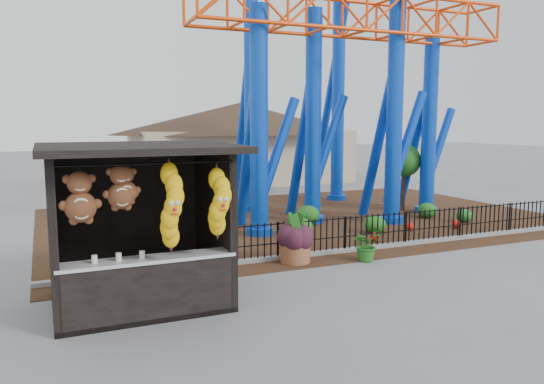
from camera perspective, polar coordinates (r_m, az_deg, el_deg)
name	(u,v)px	position (r m, az deg, el deg)	size (l,w,h in m)	color
ground	(303,300)	(10.80, 3.33, -11.56)	(120.00, 120.00, 0.00)	slate
mulch_bed	(302,218)	(19.47, 3.25, -2.84)	(18.00, 12.00, 0.02)	#331E11
curb	(382,246)	(15.26, 11.75, -5.74)	(18.00, 0.18, 0.12)	gray
prize_booth	(139,228)	(10.32, -14.10, -3.83)	(3.50, 3.40, 3.12)	black
picket_fence	(409,228)	(15.69, 14.48, -3.81)	(12.20, 0.06, 1.00)	black
roller_coaster	(328,41)	(20.08, 6.05, 15.89)	(11.00, 6.37, 10.82)	blue
terracotta_planter	(295,252)	(13.45, 2.51, -6.45)	(0.76, 0.76, 0.55)	#945835
planter_foliage	(295,229)	(13.32, 2.52, -3.96)	(0.70, 0.70, 0.64)	#341522
potted_plant	(366,244)	(13.78, 10.12, -5.57)	(0.77, 0.67, 0.86)	#225318
landscaping	(364,219)	(18.10, 9.85, -2.84)	(7.66, 3.74, 0.64)	#1F5B1B
pavilion	(240,129)	(30.98, -3.42, 6.74)	(15.00, 15.00, 4.80)	#BFAD8C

